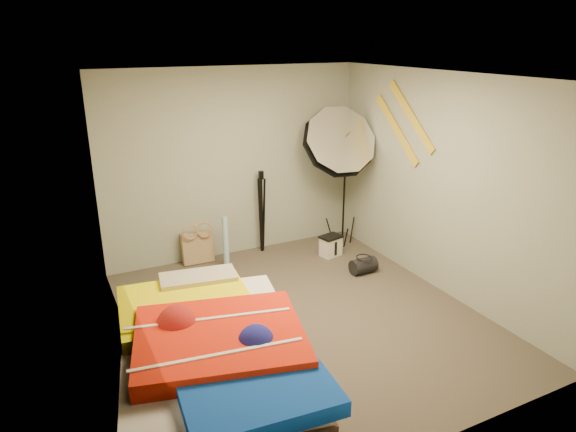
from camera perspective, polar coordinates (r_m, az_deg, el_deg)
floor at (r=5.59m, az=1.86°, el=-11.23°), size 4.00×4.00×0.00m
ceiling at (r=4.82m, az=2.19°, el=15.24°), size 4.00×4.00×0.00m
wall_back at (r=6.83m, az=-6.03°, el=5.76°), size 3.50×0.00×3.50m
wall_front at (r=3.58m, az=17.57°, el=-8.13°), size 3.50×0.00×3.50m
wall_left at (r=4.55m, az=-17.78°, el=-2.14°), size 0.00×4.00×4.00m
wall_right at (r=6.07m, az=16.73°, el=3.30°), size 0.00×4.00×4.00m
tote_bag at (r=6.89m, az=-10.03°, el=-3.48°), size 0.42×0.19×0.42m
wrapping_roll at (r=6.66m, az=-6.94°, el=-2.91°), size 0.13×0.20×0.67m
camera_case at (r=7.03m, az=4.77°, el=-3.39°), size 0.30×0.24×0.27m
duffel_bag at (r=6.59m, az=8.38°, el=-5.48°), size 0.33×0.21×0.20m
wall_stripe_upper at (r=6.35m, az=13.52°, el=10.75°), size 0.02×0.91×0.78m
wall_stripe_lower at (r=6.57m, az=11.99°, el=9.37°), size 0.02×0.91×0.78m
bed at (r=4.53m, az=-8.36°, el=-14.90°), size 1.85×2.46×0.62m
photo_umbrella at (r=6.88m, az=5.54°, el=8.00°), size 1.29×1.00×2.09m
camera_tripod at (r=6.99m, az=-2.96°, el=1.12°), size 0.07×0.07×1.15m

